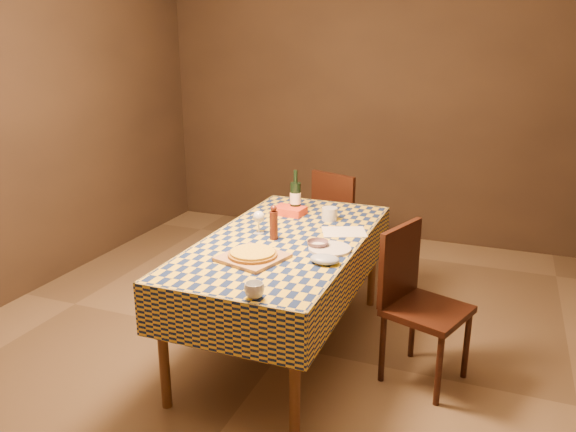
% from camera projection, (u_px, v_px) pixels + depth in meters
% --- Properties ---
extents(room, '(5.00, 5.10, 2.70)m').
position_uv_depth(room, '(285.00, 146.00, 3.34)').
color(room, brown).
rests_on(room, ground).
extents(dining_table, '(0.94, 1.84, 0.77)m').
position_uv_depth(dining_table, '(285.00, 249.00, 3.53)').
color(dining_table, brown).
rests_on(dining_table, ground).
extents(cutting_board, '(0.40, 0.40, 0.02)m').
position_uv_depth(cutting_board, '(253.00, 257.00, 3.17)').
color(cutting_board, '#A8794F').
rests_on(cutting_board, dining_table).
extents(pizza, '(0.30, 0.30, 0.03)m').
position_uv_depth(pizza, '(253.00, 254.00, 3.16)').
color(pizza, '#926118').
rests_on(pizza, cutting_board).
extents(pepper_mill, '(0.06, 0.06, 0.22)m').
position_uv_depth(pepper_mill, '(274.00, 223.00, 3.46)').
color(pepper_mill, '#471B10').
rests_on(pepper_mill, dining_table).
extents(bowl, '(0.13, 0.13, 0.04)m').
position_uv_depth(bowl, '(318.00, 244.00, 3.35)').
color(bowl, '#654C55').
rests_on(bowl, dining_table).
extents(wine_glass, '(0.07, 0.07, 0.15)m').
position_uv_depth(wine_glass, '(259.00, 217.00, 3.57)').
color(wine_glass, silver).
rests_on(wine_glass, dining_table).
extents(wine_bottle, '(0.10, 0.10, 0.31)m').
position_uv_depth(wine_bottle, '(295.00, 197.00, 4.00)').
color(wine_bottle, black).
rests_on(wine_bottle, dining_table).
extents(deli_tub, '(0.11, 0.11, 0.09)m').
position_uv_depth(deli_tub, '(330.00, 214.00, 3.85)').
color(deli_tub, silver).
rests_on(deli_tub, dining_table).
extents(takeout_container, '(0.23, 0.17, 0.05)m').
position_uv_depth(takeout_container, '(290.00, 211.00, 3.99)').
color(takeout_container, red).
rests_on(takeout_container, dining_table).
extents(white_plate, '(0.26, 0.26, 0.01)m').
position_uv_depth(white_plate, '(330.00, 249.00, 3.31)').
color(white_plate, silver).
rests_on(white_plate, dining_table).
extents(tumbler, '(0.12, 0.12, 0.08)m').
position_uv_depth(tumbler, '(254.00, 290.00, 2.68)').
color(tumbler, silver).
rests_on(tumbler, dining_table).
extents(flour_patch, '(0.34, 0.30, 0.00)m').
position_uv_depth(flour_patch, '(344.00, 232.00, 3.62)').
color(flour_patch, white).
rests_on(flour_patch, dining_table).
extents(flour_bag, '(0.20, 0.18, 0.05)m').
position_uv_depth(flour_bag, '(325.00, 259.00, 3.10)').
color(flour_bag, '#99AAC4').
rests_on(flour_bag, dining_table).
extents(chair_far, '(0.54, 0.55, 0.93)m').
position_uv_depth(chair_far, '(340.00, 218.00, 4.72)').
color(chair_far, black).
rests_on(chair_far, ground).
extents(chair_right, '(0.54, 0.54, 0.93)m').
position_uv_depth(chair_right, '(415.00, 295.00, 3.29)').
color(chair_right, black).
rests_on(chair_right, ground).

